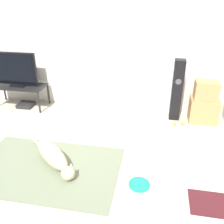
% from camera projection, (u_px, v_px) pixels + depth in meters
% --- Properties ---
extents(ground_plane, '(12.00, 12.00, 0.00)m').
position_uv_depth(ground_plane, '(54.00, 168.00, 3.41)').
color(ground_plane, '#BCB29E').
extents(wall_back, '(8.00, 0.06, 2.55)m').
position_uv_depth(wall_back, '(90.00, 43.00, 4.68)').
color(wall_back, silver).
rests_on(wall_back, ground_plane).
extents(area_rug, '(1.97, 1.26, 0.01)m').
position_uv_depth(area_rug, '(46.00, 168.00, 3.40)').
color(area_rug, slate).
rests_on(area_rug, ground_plane).
extents(dog, '(0.92, 0.81, 0.28)m').
position_uv_depth(dog, '(53.00, 156.00, 3.41)').
color(dog, beige).
rests_on(dog, area_rug).
extents(frisbee, '(0.27, 0.27, 0.03)m').
position_uv_depth(frisbee, '(139.00, 184.00, 3.11)').
color(frisbee, '#199E7A').
rests_on(frisbee, ground_plane).
extents(cardboard_box_lower, '(0.49, 0.37, 0.43)m').
position_uv_depth(cardboard_box_lower, '(203.00, 110.00, 4.52)').
color(cardboard_box_lower, tan).
rests_on(cardboard_box_lower, ground_plane).
extents(cardboard_box_upper, '(0.39, 0.30, 0.34)m').
position_uv_depth(cardboard_box_upper, '(206.00, 91.00, 4.34)').
color(cardboard_box_upper, tan).
rests_on(cardboard_box_upper, cardboard_box_lower).
extents(floor_speaker, '(0.18, 0.19, 1.12)m').
position_uv_depth(floor_speaker, '(177.00, 90.00, 4.46)').
color(floor_speaker, black).
rests_on(floor_speaker, ground_plane).
extents(tv_stand, '(1.07, 0.51, 0.45)m').
position_uv_depth(tv_stand, '(19.00, 88.00, 5.01)').
color(tv_stand, black).
rests_on(tv_stand, ground_plane).
extents(tv, '(0.84, 0.20, 0.67)m').
position_uv_depth(tv, '(16.00, 70.00, 4.84)').
color(tv, black).
rests_on(tv, tv_stand).
extents(tennis_ball_by_boxes, '(0.07, 0.07, 0.07)m').
position_uv_depth(tennis_ball_by_boxes, '(183.00, 124.00, 4.45)').
color(tennis_ball_by_boxes, '#C6E033').
rests_on(tennis_ball_by_boxes, ground_plane).
extents(tennis_ball_near_speaker, '(0.07, 0.07, 0.07)m').
position_uv_depth(tennis_ball_near_speaker, '(174.00, 124.00, 4.44)').
color(tennis_ball_near_speaker, '#C6E033').
rests_on(tennis_ball_near_speaker, ground_plane).
extents(tennis_ball_loose_on_carpet, '(0.07, 0.07, 0.07)m').
position_uv_depth(tennis_ball_loose_on_carpet, '(177.00, 116.00, 4.71)').
color(tennis_ball_loose_on_carpet, '#C6E033').
rests_on(tennis_ball_loose_on_carpet, ground_plane).
extents(game_console, '(0.31, 0.28, 0.07)m').
position_uv_depth(game_console, '(26.00, 105.00, 5.15)').
color(game_console, black).
rests_on(game_console, ground_plane).
extents(door_mat, '(0.73, 0.40, 0.01)m').
position_uv_depth(door_mat, '(222.00, 205.00, 2.83)').
color(door_mat, '#47191E').
rests_on(door_mat, ground_plane).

